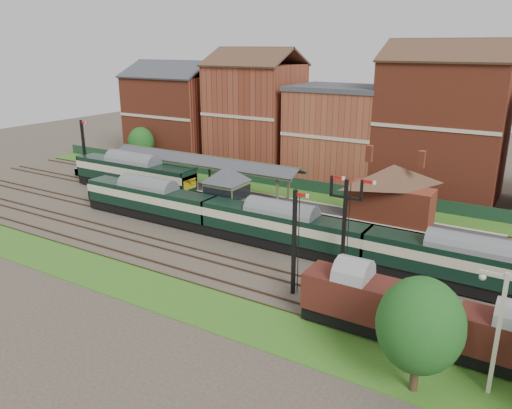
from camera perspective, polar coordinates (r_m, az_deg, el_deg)
The scene contains 20 objects.
ground at distance 47.89m, azimuth -2.54°, elevation -3.80°, with size 160.00×160.00×0.00m, color #473D33.
grass_back at distance 61.05m, azimuth 5.87°, elevation 0.96°, with size 90.00×4.50×0.06m, color #2D6619.
grass_front at distance 39.41m, azimuth -12.46°, elevation -9.16°, with size 90.00×5.00×0.06m, color #2D6619.
fence at distance 62.59m, azimuth 6.70°, elevation 2.04°, with size 90.00×0.12×1.50m, color #193823.
platform at distance 58.01m, azimuth -1.27°, elevation 0.63°, with size 55.00×3.40×1.00m, color #2D2D2D.
signal_box at distance 51.00m, azimuth -3.35°, elevation 1.34°, with size 5.40×5.40×6.00m.
brick_hut at distance 47.72m, azimuth 4.62°, elevation -2.39°, with size 3.20×2.64×2.94m.
station_building at distance 50.25m, azimuth 15.24°, elevation 1.38°, with size 8.10×8.10×5.90m.
canopy at distance 60.32m, azimuth -6.11°, elevation 5.22°, with size 26.00×3.89×4.08m.
semaphore_bracket at distance 38.93m, azimuth 10.11°, elevation -1.97°, with size 3.60×0.25×8.18m.
semaphore_platform_end at distance 72.25m, azimuth -19.08°, elevation 6.09°, with size 1.23×0.25×8.00m.
semaphore_siding at distance 36.00m, azimuth 4.41°, elevation -4.21°, with size 1.23×0.25×8.00m.
yard_lamp at distance 28.76m, azimuth 26.02°, elevation -12.48°, with size 2.60×0.22×7.00m.
town_backdrop at distance 67.60m, azimuth 9.30°, elevation 8.53°, with size 69.00×10.00×16.00m.
dmu_train at distance 44.63m, azimuth 2.88°, elevation -2.49°, with size 47.68×2.51×3.66m.
platform_railcar at distance 63.88m, azimuth -13.80°, elevation 3.49°, with size 17.73×2.79×4.08m.
goods_van_a at distance 33.32m, azimuth 10.90°, elevation -10.32°, with size 6.08×2.63×3.69m.
goods_van_c at distance 31.93m, azimuth 27.02°, elevation -13.80°, with size 5.53×2.40×3.36m.
tree_far at distance 27.49m, azimuth 18.24°, elevation -13.00°, with size 4.49×4.49×6.54m.
tree_back at distance 78.29m, azimuth -13.00°, elevation 6.96°, with size 3.97×3.97×5.80m.
Camera 1 is at (25.08, -36.80, 17.62)m, focal length 35.00 mm.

